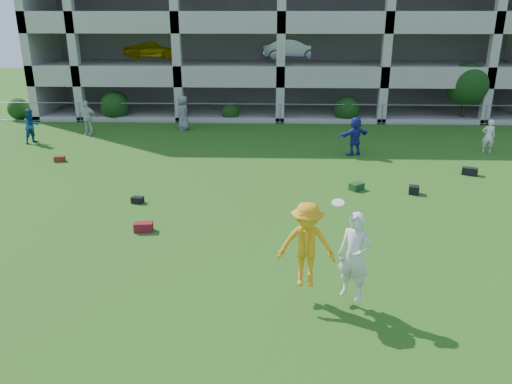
{
  "coord_description": "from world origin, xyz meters",
  "views": [
    {
      "loc": [
        -0.35,
        -10.32,
        6.19
      ],
      "look_at": [
        -0.84,
        3.0,
        1.4
      ],
      "focal_mm": 35.0,
      "sensor_mm": 36.0,
      "label": 1
    }
  ],
  "objects_px": {
    "bystander_c": "(183,113)",
    "frisbee_contest": "(320,248)",
    "bystander_d": "(355,136)",
    "bystander_a": "(32,126)",
    "bystander_b": "(87,118)",
    "parking_garage": "(280,16)",
    "crate_d": "(414,190)",
    "bystander_e": "(488,136)"
  },
  "relations": [
    {
      "from": "bystander_e",
      "to": "parking_garage",
      "type": "relative_size",
      "value": 0.05
    },
    {
      "from": "bystander_a",
      "to": "bystander_c",
      "type": "relative_size",
      "value": 0.89
    },
    {
      "from": "bystander_a",
      "to": "bystander_c",
      "type": "bearing_deg",
      "value": -33.78
    },
    {
      "from": "frisbee_contest",
      "to": "bystander_d",
      "type": "bearing_deg",
      "value": 77.94
    },
    {
      "from": "frisbee_contest",
      "to": "parking_garage",
      "type": "distance_m",
      "value": 28.54
    },
    {
      "from": "bystander_a",
      "to": "frisbee_contest",
      "type": "xyz_separation_m",
      "value": [
        13.15,
        -14.29,
        0.5
      ]
    },
    {
      "from": "bystander_b",
      "to": "parking_garage",
      "type": "relative_size",
      "value": 0.06
    },
    {
      "from": "bystander_b",
      "to": "crate_d",
      "type": "xyz_separation_m",
      "value": [
        15.12,
        -8.85,
        -0.77
      ]
    },
    {
      "from": "bystander_a",
      "to": "bystander_e",
      "type": "distance_m",
      "value": 22.15
    },
    {
      "from": "bystander_b",
      "to": "frisbee_contest",
      "type": "height_order",
      "value": "frisbee_contest"
    },
    {
      "from": "bystander_b",
      "to": "bystander_c",
      "type": "bearing_deg",
      "value": 21.6
    },
    {
      "from": "bystander_a",
      "to": "bystander_d",
      "type": "relative_size",
      "value": 0.97
    },
    {
      "from": "frisbee_contest",
      "to": "parking_garage",
      "type": "relative_size",
      "value": 0.07
    },
    {
      "from": "bystander_d",
      "to": "frisbee_contest",
      "type": "relative_size",
      "value": 0.8
    },
    {
      "from": "bystander_a",
      "to": "bystander_b",
      "type": "xyz_separation_m",
      "value": [
        2.11,
        1.93,
        0.06
      ]
    },
    {
      "from": "bystander_a",
      "to": "parking_garage",
      "type": "xyz_separation_m",
      "value": [
        12.46,
        13.86,
        5.15
      ]
    },
    {
      "from": "frisbee_contest",
      "to": "parking_garage",
      "type": "bearing_deg",
      "value": 91.42
    },
    {
      "from": "bystander_a",
      "to": "bystander_e",
      "type": "relative_size",
      "value": 1.08
    },
    {
      "from": "parking_garage",
      "to": "bystander_d",
      "type": "bearing_deg",
      "value": -77.7
    },
    {
      "from": "bystander_d",
      "to": "crate_d",
      "type": "height_order",
      "value": "bystander_d"
    },
    {
      "from": "bystander_c",
      "to": "frisbee_contest",
      "type": "xyz_separation_m",
      "value": [
        6.09,
        -17.57,
        0.4
      ]
    },
    {
      "from": "bystander_b",
      "to": "bystander_e",
      "type": "bearing_deg",
      "value": -2.21
    },
    {
      "from": "bystander_c",
      "to": "bystander_d",
      "type": "height_order",
      "value": "bystander_c"
    },
    {
      "from": "crate_d",
      "to": "frisbee_contest",
      "type": "distance_m",
      "value": 8.51
    },
    {
      "from": "frisbee_contest",
      "to": "bystander_c",
      "type": "bearing_deg",
      "value": 109.13
    },
    {
      "from": "bystander_b",
      "to": "crate_d",
      "type": "bearing_deg",
      "value": -24.04
    },
    {
      "from": "crate_d",
      "to": "bystander_b",
      "type": "bearing_deg",
      "value": 149.67
    },
    {
      "from": "bystander_c",
      "to": "frisbee_contest",
      "type": "relative_size",
      "value": 0.87
    },
    {
      "from": "bystander_a",
      "to": "bystander_b",
      "type": "bearing_deg",
      "value": -16.32
    },
    {
      "from": "bystander_e",
      "to": "bystander_c",
      "type": "bearing_deg",
      "value": -5.54
    },
    {
      "from": "bystander_e",
      "to": "frisbee_contest",
      "type": "relative_size",
      "value": 0.72
    },
    {
      "from": "bystander_d",
      "to": "bystander_b",
      "type": "bearing_deg",
      "value": -42.9
    },
    {
      "from": "bystander_c",
      "to": "bystander_b",
      "type": "bearing_deg",
      "value": -88.52
    },
    {
      "from": "bystander_a",
      "to": "crate_d",
      "type": "relative_size",
      "value": 4.93
    },
    {
      "from": "frisbee_contest",
      "to": "crate_d",
      "type": "bearing_deg",
      "value": 61.03
    },
    {
      "from": "bystander_c",
      "to": "frisbee_contest",
      "type": "height_order",
      "value": "frisbee_contest"
    },
    {
      "from": "bystander_b",
      "to": "bystander_a",
      "type": "bearing_deg",
      "value": -131.32
    },
    {
      "from": "bystander_c",
      "to": "bystander_d",
      "type": "distance_m",
      "value": 10.09
    },
    {
      "from": "frisbee_contest",
      "to": "bystander_b",
      "type": "bearing_deg",
      "value": 124.26
    },
    {
      "from": "bystander_d",
      "to": "frisbee_contest",
      "type": "bearing_deg",
      "value": 49.77
    },
    {
      "from": "bystander_d",
      "to": "parking_garage",
      "type": "bearing_deg",
      "value": -105.87
    },
    {
      "from": "bystander_e",
      "to": "crate_d",
      "type": "distance_m",
      "value": 7.66
    }
  ]
}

